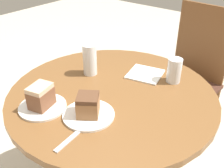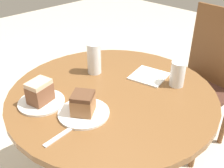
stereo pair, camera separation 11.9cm
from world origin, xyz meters
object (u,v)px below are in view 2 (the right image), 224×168
Objects in this scene: plate_far at (42,102)px; glass_water at (177,75)px; cake_slice_near at (83,103)px; glass_lemonade at (94,60)px; plate_near at (84,113)px; chair at (202,81)px; cake_slice_far at (40,92)px.

glass_water reaches higher than plate_far.
glass_lemonade is at bearing 131.23° from cake_slice_near.
cake_slice_near is (0.00, 0.00, 0.05)m from plate_near.
plate_far is at bearing -156.87° from plate_near.
chair is at bearing 89.07° from plate_near.
glass_lemonade reaches higher than cake_slice_far.
plate_far is at bearing -156.87° from cake_slice_near.
glass_lemonade is (-0.24, 0.27, 0.02)m from cake_slice_near.
plate_near is at bearing -48.77° from glass_lemonade.
plate_far is 1.77× the size of cake_slice_far.
plate_near is 1.73× the size of glass_water.
cake_slice_near is 0.75× the size of glass_lemonade.
plate_near and plate_far have the same top height.
cake_slice_far reaches higher than plate_far.
plate_near is 1.87× the size of cake_slice_far.
glass_water reaches higher than cake_slice_far.
chair is 1.17m from cake_slice_far.
plate_far is (-0.19, -0.08, 0.00)m from plate_near.
plate_near is 0.48m from glass_water.
plate_near is 0.05m from cake_slice_near.
chair is 4.93× the size of plate_far.
cake_slice_near is 0.48m from glass_water.
glass_lemonade is 1.32× the size of glass_water.
cake_slice_near is at bearing -106.67° from glass_water.
cake_slice_near is 0.99× the size of glass_water.
cake_slice_near reaches higher than plate_near.
glass_lemonade is (-0.05, 0.35, 0.01)m from cake_slice_far.
cake_slice_near is (-0.02, -1.03, 0.31)m from chair.
chair is 8.23× the size of cake_slice_near.
chair is 4.69× the size of plate_near.
chair is 0.66m from glass_water.
cake_slice_far is (0.00, 0.00, 0.05)m from plate_far.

